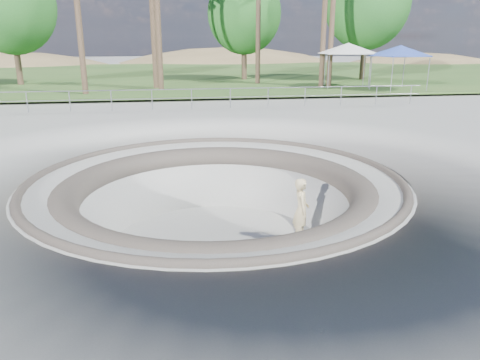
{
  "coord_description": "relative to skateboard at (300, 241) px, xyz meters",
  "views": [
    {
      "loc": [
        -1.19,
        -12.18,
        3.74
      ],
      "look_at": [
        0.69,
        0.15,
        -0.1
      ],
      "focal_mm": 35.0,
      "sensor_mm": 36.0,
      "label": 1
    }
  ],
  "objects": [
    {
      "name": "canopy_blue",
      "position": [
        11.86,
        18.4,
        4.66
      ],
      "size": [
        5.71,
        5.71,
        2.9
      ],
      "color": "gray",
      "rests_on": "ground"
    },
    {
      "name": "canopy_white",
      "position": [
        9.04,
        20.46,
        4.77
      ],
      "size": [
        5.82,
        5.82,
        3.02
      ],
      "color": "gray",
      "rests_on": "ground"
    },
    {
      "name": "ground",
      "position": [
        -2.33,
        0.4,
        1.84
      ],
      "size": [
        180.0,
        180.0,
        0.0
      ],
      "primitive_type": "plane",
      "color": "#A3A29D",
      "rests_on": "ground"
    },
    {
      "name": "bushy_tree_right",
      "position": [
        12.64,
        26.25,
        8.23
      ],
      "size": [
        6.95,
        6.32,
        10.02
      ],
      "color": "brown",
      "rests_on": "ground"
    },
    {
      "name": "skate_bowl",
      "position": [
        -2.33,
        0.4,
        0.01
      ],
      "size": [
        14.0,
        14.0,
        4.1
      ],
      "color": "#A3A29D",
      "rests_on": "ground"
    },
    {
      "name": "skater",
      "position": [
        0.0,
        0.0,
        0.94
      ],
      "size": [
        0.52,
        0.72,
        1.85
      ],
      "primitive_type": "imported",
      "rotation": [
        0.0,
        0.0,
        1.46
      ],
      "color": "beige",
      "rests_on": "skateboard"
    },
    {
      "name": "bushy_tree_left",
      "position": [
        -14.41,
        25.93,
        7.69
      ],
      "size": [
        6.35,
        5.77,
        9.16
      ],
      "color": "brown",
      "rests_on": "ground"
    },
    {
      "name": "grass_strip",
      "position": [
        -2.33,
        34.4,
        2.06
      ],
      "size": [
        180.0,
        36.0,
        0.12
      ],
      "color": "#315622",
      "rests_on": "ground"
    },
    {
      "name": "distant_hills",
      "position": [
        1.44,
        57.57,
        -5.18
      ],
      "size": [
        103.2,
        45.0,
        28.6
      ],
      "color": "brown",
      "rests_on": "ground"
    },
    {
      "name": "skateboard",
      "position": [
        0.0,
        0.0,
        0.0
      ],
      "size": [
        0.77,
        0.28,
        0.08
      ],
      "color": "brown",
      "rests_on": "ground"
    },
    {
      "name": "bushy_tree_mid",
      "position": [
        2.89,
        27.84,
        7.35
      ],
      "size": [
        5.97,
        5.43,
        8.62
      ],
      "color": "brown",
      "rests_on": "ground"
    },
    {
      "name": "safety_railing",
      "position": [
        -2.33,
        12.4,
        2.53
      ],
      "size": [
        25.0,
        0.06,
        1.03
      ],
      "color": "gray",
      "rests_on": "ground"
    }
  ]
}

